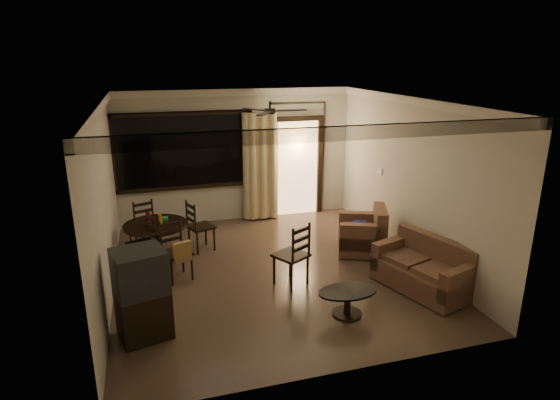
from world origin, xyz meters
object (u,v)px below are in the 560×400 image
object	(u,v)px
dining_chair_south	(177,261)
coffee_table	(348,298)
dining_chair_west	(143,253)
sofa	(425,270)
dining_table	(156,232)
armchair	(365,234)
side_chair	(292,266)
tv_cabinet	(142,294)
dining_chair_east	(201,235)
dining_chair_north	(142,232)

from	to	relation	value
dining_chair_south	coffee_table	size ratio (longest dim) A/B	1.12
dining_chair_west	sofa	xyz separation A→B (m)	(4.14, -1.93, 0.03)
dining_table	dining_chair_south	world-z (taller)	dining_chair_south
dining_chair_west	armchair	world-z (taller)	dining_chair_west
armchair	side_chair	xyz separation A→B (m)	(-1.66, -0.84, -0.03)
coffee_table	armchair	bearing A→B (deg)	58.16
dining_chair_west	tv_cabinet	size ratio (longest dim) A/B	0.81
dining_chair_east	dining_chair_south	size ratio (longest dim) A/B	1.00
dining_chair_east	armchair	size ratio (longest dim) A/B	0.88
dining_chair_east	side_chair	distance (m)	2.14
tv_cabinet	dining_chair_east	bearing A→B (deg)	53.60
dining_chair_west	coffee_table	size ratio (longest dim) A/B	1.12
dining_chair_east	sofa	xyz separation A→B (m)	(3.11, -2.48, 0.03)
dining_chair_north	tv_cabinet	world-z (taller)	tv_cabinet
dining_chair_south	side_chair	bearing A→B (deg)	-41.45
dining_chair_west	sofa	world-z (taller)	dining_chair_west
tv_cabinet	side_chair	xyz separation A→B (m)	(2.23, 0.81, -0.28)
side_chair	dining_chair_north	bearing A→B (deg)	-75.10
sofa	coffee_table	bearing A→B (deg)	176.63
dining_chair_east	dining_chair_north	bearing A→B (deg)	46.54
dining_chair_north	tv_cabinet	xyz separation A→B (m)	(-0.00, -3.05, 0.31)
dining_table	dining_chair_west	size ratio (longest dim) A/B	1.15
dining_chair_east	tv_cabinet	bearing A→B (deg)	138.73
sofa	side_chair	distance (m)	2.05
tv_cabinet	armchair	bearing A→B (deg)	8.51
dining_chair_north	side_chair	bearing A→B (deg)	115.51
tv_cabinet	coffee_table	xyz separation A→B (m)	(2.70, -0.27, -0.34)
dining_chair_east	coffee_table	xyz separation A→B (m)	(1.66, -2.85, -0.04)
dining_chair_west	armchair	size ratio (longest dim) A/B	0.88
dining_table	tv_cabinet	bearing A→B (deg)	-96.24
dining_chair_west	dining_chair_north	bearing A→B (deg)	161.14
dining_chair_south	dining_chair_north	xyz separation A→B (m)	(-0.53, 1.55, -0.02)
coffee_table	side_chair	world-z (taller)	side_chair
armchair	coffee_table	size ratio (longest dim) A/B	1.27
sofa	tv_cabinet	bearing A→B (deg)	163.74
dining_chair_east	dining_chair_north	xyz separation A→B (m)	(-1.04, 0.47, 0.00)
dining_chair_east	coffee_table	size ratio (longest dim) A/B	1.12
dining_table	sofa	size ratio (longest dim) A/B	0.67
dining_table	dining_chair_east	xyz separation A→B (m)	(0.79, 0.27, -0.26)
sofa	armchair	distance (m)	1.57
coffee_table	dining_chair_east	bearing A→B (deg)	120.21
dining_chair_east	tv_cabinet	world-z (taller)	tv_cabinet
armchair	dining_table	bearing A→B (deg)	-168.04
dining_table	dining_chair_south	distance (m)	0.89
coffee_table	side_chair	size ratio (longest dim) A/B	0.82
dining_chair_east	side_chair	size ratio (longest dim) A/B	0.92
dining_chair_east	dining_chair_north	world-z (taller)	same
tv_cabinet	armchair	xyz separation A→B (m)	(3.89, 1.65, -0.25)
tv_cabinet	dining_chair_south	bearing A→B (deg)	55.88
sofa	armchair	bearing A→B (deg)	81.95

